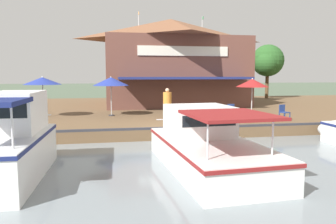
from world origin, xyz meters
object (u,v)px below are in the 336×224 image
patio_umbrella_near_quay_edge (111,81)px  motorboat_distant_upstream (202,144)px  cafe_chair_back_row_seat (284,111)px  motorboat_far_downstream (15,143)px  patio_umbrella_mid_patio_left (42,81)px  tree_downstream_bank (267,61)px  patio_umbrella_by_entrance (252,83)px  waterfront_restaurant (171,61)px  cafe_chair_beside_entrance (232,111)px  person_near_entrance (167,99)px  cafe_chair_far_corner_seat (208,112)px

patio_umbrella_near_quay_edge → motorboat_distant_upstream: size_ratio=0.34×
cafe_chair_back_row_seat → motorboat_far_downstream: size_ratio=0.15×
patio_umbrella_mid_patio_left → tree_downstream_bank: bearing=120.9°
patio_umbrella_by_entrance → cafe_chair_back_row_seat: (0.48, 1.72, -1.59)m
waterfront_restaurant → motorboat_distant_upstream: waterfront_restaurant is taller
patio_umbrella_by_entrance → tree_downstream_bank: bearing=150.4°
cafe_chair_beside_entrance → person_near_entrance: bearing=-106.0°
patio_umbrella_near_quay_edge → cafe_chair_back_row_seat: patio_umbrella_near_quay_edge is taller
patio_umbrella_by_entrance → motorboat_distant_upstream: bearing=-36.1°
cafe_chair_far_corner_seat → motorboat_far_downstream: motorboat_far_downstream is taller
cafe_chair_beside_entrance → person_near_entrance: 3.80m
cafe_chair_far_corner_seat → tree_downstream_bank: (-15.71, 11.48, 3.50)m
patio_umbrella_mid_patio_left → patio_umbrella_near_quay_edge: bearing=87.2°
waterfront_restaurant → person_near_entrance: waterfront_restaurant is taller
patio_umbrella_near_quay_edge → cafe_chair_far_corner_seat: patio_umbrella_near_quay_edge is taller
cafe_chair_beside_entrance → cafe_chair_back_row_seat: same height
patio_umbrella_mid_patio_left → waterfront_restaurant: bearing=129.9°
patio_umbrella_mid_patio_left → motorboat_far_downstream: patio_umbrella_mid_patio_left is taller
patio_umbrella_by_entrance → cafe_chair_far_corner_seat: bearing=-90.5°
patio_umbrella_near_quay_edge → patio_umbrella_by_entrance: bearing=68.3°
motorboat_distant_upstream → tree_downstream_bank: size_ratio=1.25×
person_near_entrance → tree_downstream_bank: size_ratio=0.30×
waterfront_restaurant → cafe_chair_beside_entrance: 11.21m
patio_umbrella_by_entrance → patio_umbrella_near_quay_edge: bearing=-111.7°
motorboat_far_downstream → tree_downstream_bank: bearing=138.7°
motorboat_far_downstream → tree_downstream_bank: size_ratio=0.98×
patio_umbrella_mid_patio_left → cafe_chair_far_corner_seat: patio_umbrella_mid_patio_left is taller
patio_umbrella_by_entrance → tree_downstream_bank: (-15.74, 8.93, 1.91)m
waterfront_restaurant → cafe_chair_beside_entrance: size_ratio=13.84×
patio_umbrella_near_quay_edge → cafe_chair_beside_entrance: (2.65, 6.83, -1.65)m
cafe_chair_back_row_seat → motorboat_distant_upstream: bearing=-46.8°
waterfront_restaurant → person_near_entrance: 10.15m
patio_umbrella_near_quay_edge → tree_downstream_bank: (-12.62, 16.75, 1.85)m
patio_umbrella_near_quay_edge → cafe_chair_far_corner_seat: size_ratio=2.86×
patio_umbrella_by_entrance → motorboat_distant_upstream: 8.47m
tree_downstream_bank → cafe_chair_far_corner_seat: bearing=-36.2°
person_near_entrance → motorboat_far_downstream: 10.39m
motorboat_far_downstream → cafe_chair_beside_entrance: bearing=126.4°
cafe_chair_beside_entrance → motorboat_distant_upstream: 8.13m
patio_umbrella_mid_patio_left → tree_downstream_bank: (-12.43, 20.78, 1.81)m
motorboat_distant_upstream → person_near_entrance: bearing=178.1°
waterfront_restaurant → patio_umbrella_by_entrance: 11.49m
patio_umbrella_mid_patio_left → person_near_entrance: (1.81, 7.25, -1.06)m
patio_umbrella_by_entrance → cafe_chair_back_row_seat: size_ratio=2.75×
cafe_chair_far_corner_seat → motorboat_distant_upstream: (6.69, -2.31, -0.31)m
cafe_chair_back_row_seat → cafe_chair_far_corner_seat: bearing=-96.7°
cafe_chair_far_corner_seat → tree_downstream_bank: 19.77m
person_near_entrance → cafe_chair_beside_entrance: bearing=74.0°
patio_umbrella_mid_patio_left → motorboat_distant_upstream: bearing=35.0°
person_near_entrance → tree_downstream_bank: 19.84m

